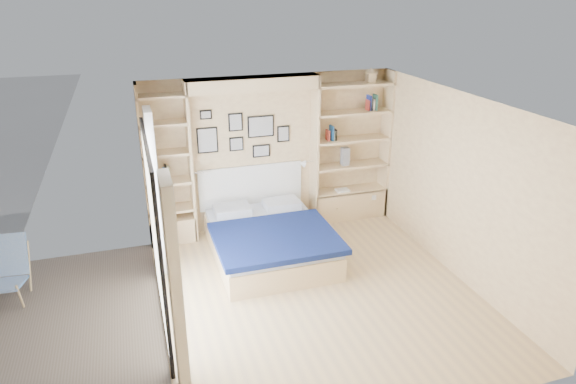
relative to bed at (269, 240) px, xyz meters
name	(u,v)px	position (x,y,z in m)	size (l,w,h in m)	color
ground	(317,293)	(0.34, -1.14, -0.27)	(4.50, 4.50, 0.00)	tan
room_shell	(258,180)	(-0.05, 0.38, 0.80)	(4.50, 4.50, 4.50)	#E2C38A
bed	(269,240)	(0.00, 0.00, 0.00)	(1.71, 2.16, 1.07)	#E8BF8C
photo_gallery	(242,134)	(-0.12, 1.08, 1.33)	(1.48, 0.02, 0.82)	black
reading_lamps	(256,168)	(0.04, 0.86, 0.83)	(1.92, 0.12, 0.15)	silver
shelf_decor	(333,124)	(1.35, 0.93, 1.41)	(3.46, 0.23, 2.03)	#A03429
deck	(17,346)	(-3.26, -1.14, -0.27)	(3.20, 4.00, 0.05)	#726154
deck_chair	(6,271)	(-3.49, -0.02, 0.11)	(0.54, 0.83, 0.80)	tan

